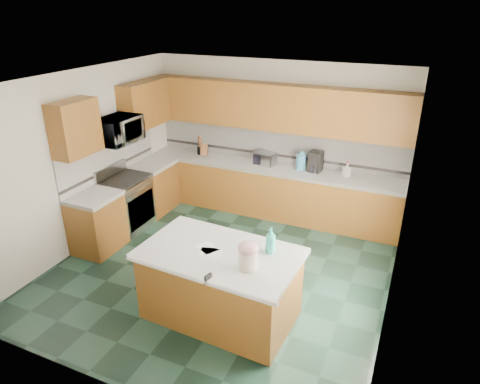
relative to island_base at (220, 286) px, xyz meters
The scene contains 52 objects.
floor 1.08m from the island_base, 116.09° to the left, with size 4.60×4.60×0.00m, color black.
ceiling 2.48m from the island_base, 116.09° to the left, with size 4.60×4.60×0.00m, color white.
wall_back 3.37m from the island_base, 97.72° to the left, with size 4.60×0.04×2.70m, color silver.
wall_front 1.76m from the island_base, 106.89° to the right, with size 4.60×0.04×2.70m, color silver.
wall_left 3.04m from the island_base, 162.14° to the left, with size 0.04×4.60×2.70m, color silver.
wall_right 2.28m from the island_base, 25.22° to the left, with size 0.04×4.60×2.70m, color silver.
back_base_cab 2.92m from the island_base, 98.56° to the left, with size 4.60×0.60×0.86m, color #361F0A.
back_countertop 2.96m from the island_base, 98.56° to the left, with size 4.60×0.64×0.06m, color white.
back_upper_cab 3.41m from the island_base, 98.19° to the left, with size 4.60×0.33×0.78m, color #361F0A.
back_backsplash 3.31m from the island_base, 97.80° to the left, with size 4.60×0.02×0.63m, color silver.
back_accent_band 3.26m from the island_base, 97.81° to the left, with size 4.60×0.01×0.05m, color black.
left_base_cab_rear 3.27m from the island_base, 138.19° to the left, with size 0.60×0.82×0.86m, color #361F0A.
left_counter_rear 3.30m from the island_base, 138.19° to the left, with size 0.64×0.82×0.06m, color white.
left_base_cab_front 2.52m from the island_base, 165.10° to the left, with size 0.60×0.72×0.86m, color #361F0A.
left_counter_front 2.56m from the island_base, 165.10° to the left, with size 0.64×0.72×0.06m, color white.
left_backsplash 3.18m from the island_base, 152.16° to the left, with size 0.02×2.30×0.63m, color silver.
left_accent_band 3.13m from the island_base, 152.11° to the left, with size 0.01×2.30×0.05m, color black.
left_upper_cab_rear 3.77m from the island_base, 138.01° to the left, with size 0.33×1.09×0.78m, color #361F0A.
left_upper_cab_front 3.05m from the island_base, 165.85° to the left, with size 0.33×0.72×0.78m, color #361F0A.
range_body 2.80m from the island_base, 150.32° to the left, with size 0.60×0.76×0.88m, color #B7B7BC.
range_oven_door 2.55m from the island_base, 147.09° to the left, with size 0.02×0.68×0.55m, color black.
range_cooktop 2.84m from the island_base, 150.32° to the left, with size 0.62×0.78×0.04m, color black.
range_handle 2.55m from the island_base, 146.73° to the left, with size 0.02×0.02×0.66m, color #B7B7BC.
range_backguard 3.09m from the island_base, 152.75° to the left, with size 0.06×0.76×0.18m, color #B7B7BC.
microwave 3.09m from the island_base, 150.32° to the left, with size 0.73×0.50×0.41m, color #B7B7BC.
island_base is the anchor object (origin of this frame).
island_top 0.46m from the island_base, behind, with size 1.85×1.10×0.06m, color white.
island_bullnose 0.72m from the island_base, 90.00° to the right, with size 0.06×0.06×1.85m, color white.
treat_jar 0.76m from the island_base, 21.98° to the right, with size 0.21×0.21×0.22m, color beige.
treat_jar_lid 0.87m from the island_base, 21.98° to the right, with size 0.23×0.23×0.14m, color #D2919C.
treat_jar_knob 0.92m from the island_base, 21.98° to the right, with size 0.03×0.03×0.07m, color tan.
treat_jar_knob_end_l 0.90m from the island_base, 23.85° to the right, with size 0.04×0.04×0.04m, color tan.
treat_jar_knob_end_r 0.93m from the island_base, 20.37° to the right, with size 0.04×0.04×0.04m, color tan.
soap_bottle_island 0.88m from the island_base, 21.74° to the left, with size 0.12×0.13×0.32m, color teal.
paper_sheet_a 0.50m from the island_base, 148.82° to the right, with size 0.25×0.19×0.00m, color white.
paper_sheet_b 0.52m from the island_base, behind, with size 0.25×0.19×0.00m, color white.
clamp_body 0.74m from the island_base, 76.55° to the right, with size 0.03×0.09×0.08m, color black.
clamp_handle 0.77m from the island_base, 77.81° to the right, with size 0.02×0.02×0.07m, color black.
knife_block 3.48m from the island_base, 121.02° to the left, with size 0.12×0.10×0.23m, color #472814.
utensil_crock 3.55m from the island_base, 122.19° to the left, with size 0.12×0.12×0.15m, color black.
utensil_bundle 3.59m from the island_base, 122.19° to the left, with size 0.07×0.07×0.22m, color #472814.
toaster_oven 3.05m from the island_base, 100.78° to the left, with size 0.38×0.26×0.22m, color #B7B7BC.
toaster_oven_door 2.93m from the island_base, 101.23° to the left, with size 0.34×0.01×0.18m, color black.
paper_towel 3.05m from the island_base, 88.58° to the left, with size 0.13×0.13×0.28m, color white.
paper_towel_base 3.03m from the island_base, 88.58° to the left, with size 0.19×0.19×0.01m, color #B7B7BC.
water_jug 3.02m from the island_base, 87.82° to the left, with size 0.17×0.17×0.28m, color #4E9FCE.
water_jug_neck 3.05m from the island_base, 87.82° to the left, with size 0.08×0.08×0.04m, color #4E9FCE.
coffee_maker 3.06m from the island_base, 83.18° to the left, with size 0.21×0.23×0.35m, color black.
coffee_carafe 2.99m from the island_base, 83.06° to the left, with size 0.15×0.15×0.15m, color black.
soap_bottle_back 3.13m from the island_base, 73.13° to the left, with size 0.10×0.11×0.23m, color white.
soap_back_cap 3.16m from the island_base, 73.13° to the left, with size 0.02×0.02×0.03m, color red.
window_light_proxy 2.25m from the island_base, 20.34° to the left, with size 0.02×1.40×1.10m, color white.
Camera 1 is at (2.36, -4.68, 3.57)m, focal length 32.00 mm.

